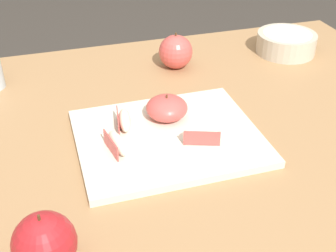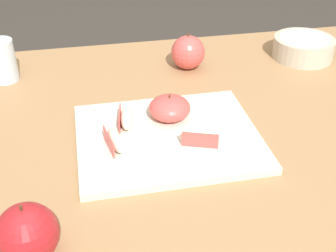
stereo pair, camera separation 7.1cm
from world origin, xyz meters
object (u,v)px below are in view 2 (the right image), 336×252
at_px(apple_wedge_right, 126,118).
at_px(apple_wedge_front, 201,137).
at_px(apple_wedge_near_knife, 115,140).
at_px(whole_apple_crimson, 27,234).
at_px(ceramic_fruit_bowl, 303,47).
at_px(cutting_board, 168,137).
at_px(whole_apple_pink_lady, 188,52).
at_px(apple_half_skin_up, 170,108).
at_px(drinking_glass_water, 2,61).

bearing_deg(apple_wedge_right, apple_wedge_front, -35.67).
distance_m(apple_wedge_near_knife, apple_wedge_front, 0.17).
bearing_deg(whole_apple_crimson, ceramic_fruit_bowl, 39.08).
relative_size(cutting_board, apple_wedge_near_knife, 4.67).
xyz_separation_m(cutting_board, whole_apple_pink_lady, (0.12, 0.32, 0.04)).
distance_m(apple_half_skin_up, whole_apple_crimson, 0.41).
xyz_separation_m(cutting_board, apple_wedge_right, (-0.08, 0.05, 0.02)).
height_order(whole_apple_pink_lady, ceramic_fruit_bowl, whole_apple_pink_lady).
distance_m(apple_wedge_near_knife, drinking_glass_water, 0.44).
bearing_deg(apple_wedge_front, apple_wedge_near_knife, 172.98).
bearing_deg(drinking_glass_water, apple_wedge_front, -43.85).
xyz_separation_m(apple_wedge_front, apple_wedge_right, (-0.13, 0.10, 0.00)).
xyz_separation_m(apple_wedge_near_knife, apple_wedge_right, (0.03, 0.08, 0.00)).
bearing_deg(whole_apple_pink_lady, apple_wedge_front, -99.86).
distance_m(cutting_board, ceramic_fruit_bowl, 0.55).
relative_size(apple_wedge_front, drinking_glass_water, 0.75).
height_order(apple_wedge_front, ceramic_fruit_bowl, ceramic_fruit_bowl).
bearing_deg(cutting_board, whole_apple_crimson, -135.73).
bearing_deg(apple_half_skin_up, whole_apple_pink_lady, 68.34).
relative_size(whole_apple_pink_lady, whole_apple_crimson, 0.97).
xyz_separation_m(apple_half_skin_up, apple_wedge_right, (-0.09, -0.01, -0.01)).
relative_size(apple_wedge_near_knife, whole_apple_crimson, 0.78).
distance_m(apple_half_skin_up, ceramic_fruit_bowl, 0.50).
relative_size(apple_wedge_near_knife, apple_wedge_front, 0.99).
xyz_separation_m(ceramic_fruit_bowl, drinking_glass_water, (-0.79, 0.02, 0.02)).
relative_size(apple_half_skin_up, apple_wedge_right, 1.14).
xyz_separation_m(apple_half_skin_up, drinking_glass_water, (-0.36, 0.28, 0.01)).
bearing_deg(whole_apple_pink_lady, apple_half_skin_up, -111.66).
distance_m(apple_half_skin_up, whole_apple_pink_lady, 0.28).
bearing_deg(apple_half_skin_up, apple_wedge_front, -69.36).
bearing_deg(apple_wedge_front, apple_wedge_right, 144.33).
xyz_separation_m(apple_half_skin_up, whole_apple_pink_lady, (0.10, 0.26, 0.00)).
relative_size(apple_half_skin_up, drinking_glass_water, 0.84).
bearing_deg(ceramic_fruit_bowl, whole_apple_crimson, -140.92).
height_order(whole_apple_pink_lady, whole_apple_crimson, whole_apple_crimson).
distance_m(whole_apple_crimson, ceramic_fruit_bowl, 0.90).
xyz_separation_m(apple_wedge_right, whole_apple_pink_lady, (0.20, 0.27, 0.01)).
relative_size(cutting_board, whole_apple_pink_lady, 3.77).
bearing_deg(whole_apple_pink_lady, whole_apple_crimson, -123.37).
height_order(apple_wedge_front, apple_wedge_right, same).
relative_size(apple_wedge_right, whole_apple_pink_lady, 0.80).
bearing_deg(whole_apple_pink_lady, apple_wedge_near_knife, -123.52).
height_order(apple_wedge_near_knife, whole_apple_pink_lady, whole_apple_pink_lady).
relative_size(apple_wedge_near_knife, whole_apple_pink_lady, 0.81).
xyz_separation_m(cutting_board, whole_apple_crimson, (-0.26, -0.25, 0.04)).
bearing_deg(apple_wedge_near_knife, cutting_board, 12.23).
bearing_deg(apple_wedge_front, whole_apple_pink_lady, 80.14).
xyz_separation_m(apple_wedge_front, whole_apple_crimson, (-0.31, -0.21, 0.01)).
relative_size(whole_apple_pink_lady, ceramic_fruit_bowl, 0.59).
distance_m(apple_wedge_front, whole_apple_crimson, 0.37).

